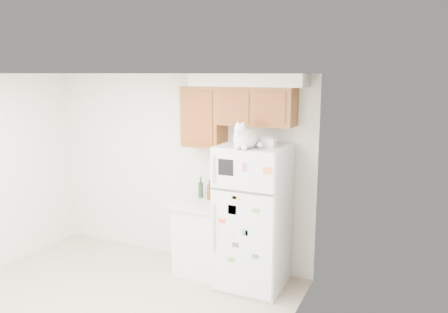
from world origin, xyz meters
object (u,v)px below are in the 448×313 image
Objects in this scene: refrigerator at (253,217)px; storage_box_front at (269,143)px; storage_box_back at (265,140)px; bottle_amber at (209,190)px; bottle_green at (201,187)px; cat at (245,138)px; base_counter at (204,237)px.

storage_box_front is (0.18, -0.02, 0.89)m from refrigerator.
storage_box_back is 1.04m from bottle_amber.
bottle_green is at bearing 163.80° from refrigerator.
refrigerator reaches higher than bottle_green.
cat is at bearing -31.43° from bottle_green.
refrigerator is 0.73m from bottle_amber.
storage_box_back reaches higher than base_counter.
base_counter is 1.55m from cat.
refrigerator is 11.33× the size of storage_box_front.
storage_box_front is 1.12m from bottle_amber.
storage_box_front is at bearing -14.36° from bottle_amber.
refrigerator is 9.44× the size of storage_box_back.
cat reaches higher than bottle_amber.
bottle_green reaches higher than base_counter.
storage_box_back reaches higher than storage_box_front.
refrigerator reaches higher than bottle_amber.
cat is at bearing -34.36° from bottle_amber.
refrigerator is 1.85× the size of base_counter.
storage_box_back is 0.68× the size of bottle_amber.
bottle_amber is (0.02, 0.12, 0.59)m from base_counter.
storage_box_back is at bearing -9.04° from bottle_green.
bottle_green is at bearing 127.82° from base_counter.
bottle_amber is (0.14, -0.04, -0.01)m from bottle_green.
cat reaches higher than base_counter.
bottle_green is (-0.80, 0.49, -0.76)m from cat.
cat is at bearing -92.76° from refrigerator.
storage_box_back is 0.66× the size of bottle_green.
bottle_green is 0.15m from bottle_amber.
storage_box_front is (0.87, -0.10, 1.28)m from base_counter.
storage_box_front reaches higher than bottle_green.
base_counter is 3.50× the size of bottle_amber.
base_counter is at bearing -52.18° from bottle_green.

